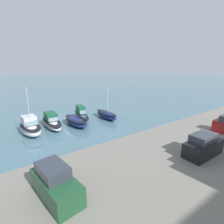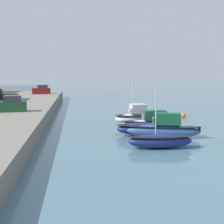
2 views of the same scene
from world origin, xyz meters
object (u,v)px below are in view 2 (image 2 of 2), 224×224
moored_boat_1 (164,129)px  moored_boat_2 (143,128)px  mooring_buoy_0 (183,115)px  person_on_quay (0,93)px  parked_car_3 (41,90)px  moored_boat_3 (152,122)px  moored_boat_4 (136,117)px  parked_car_0 (11,105)px  moored_boat_0 (160,141)px  pickup_truck_0 (2,96)px

moored_boat_1 → moored_boat_2: 2.71m
moored_boat_2 → mooring_buoy_0: 14.91m
moored_boat_1 → person_on_quay: 40.19m
parked_car_3 → person_on_quay: bearing=139.3°
moored_boat_3 → person_on_quay: (26.35, 24.57, 2.02)m
moored_boat_3 → moored_boat_4: moored_boat_4 is taller
parked_car_0 → moored_boat_0: bearing=-138.8°
moored_boat_4 → person_on_quay: size_ratio=3.32×
pickup_truck_0 → person_on_quay: (4.16, 1.34, 0.28)m
moored_boat_3 → person_on_quay: 36.08m
parked_car_0 → person_on_quay: size_ratio=2.05×
moored_boat_2 → person_on_quay: (29.79, 22.71, 2.13)m
moored_boat_2 → parked_car_0: 18.62m
moored_boat_1 → moored_boat_3: size_ratio=1.06×
moored_boat_4 → parked_car_0: bearing=80.2°
moored_boat_4 → mooring_buoy_0: size_ratio=9.84×
moored_boat_1 → moored_boat_4: bearing=21.0°
person_on_quay → moored_boat_0: bearing=-147.6°
moored_boat_2 → moored_boat_1: bearing=-139.0°
moored_boat_0 → moored_boat_1: size_ratio=0.76×
moored_boat_2 → moored_boat_3: moored_boat_3 is taller
parked_car_0 → pickup_truck_0: parked_car_0 is taller
mooring_buoy_0 → pickup_truck_0: bearing=65.7°
moored_boat_0 → moored_boat_1: 4.71m
moored_boat_0 → moored_boat_2: bearing=3.4°
moored_boat_1 → moored_boat_2: moored_boat_1 is taller
parked_car_3 → person_on_quay: 12.79m
pickup_truck_0 → mooring_buoy_0: (-13.65, -30.22, -2.21)m
moored_boat_0 → person_on_quay: bearing=33.7°
parked_car_3 → moored_boat_3: bearing=-162.9°
parked_car_0 → moored_boat_4: bearing=-102.3°
moored_boat_2 → pickup_truck_0: bearing=37.2°
moored_boat_3 → moored_boat_4: bearing=23.6°
moored_boat_2 → person_on_quay: size_ratio=2.98×
moored_boat_4 → parked_car_3: moored_boat_4 is taller
parked_car_0 → moored_boat_3: bearing=-112.6°
moored_boat_3 → moored_boat_4: size_ratio=1.10×
moored_boat_2 → parked_car_0: (8.68, 16.36, 1.94)m
pickup_truck_0 → person_on_quay: bearing=16.7°
moored_boat_2 → mooring_buoy_0: bearing=-39.0°
moored_boat_1 → moored_boat_3: moored_boat_1 is taller
moored_boat_4 → parked_car_0: moored_boat_4 is taller
moored_boat_3 → mooring_buoy_0: bearing=-36.9°
person_on_quay → pickup_truck_0: bearing=-162.1°
moored_boat_1 → moored_boat_3: (5.40, -0.00, -0.17)m
moored_boat_0 → person_on_quay: moored_boat_0 is taller
parked_car_3 → mooring_buoy_0: size_ratio=6.12×
moored_boat_1 → parked_car_0: bearing=72.0°
person_on_quay → mooring_buoy_0: 36.33m
moored_boat_3 → parked_car_3: 41.22m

